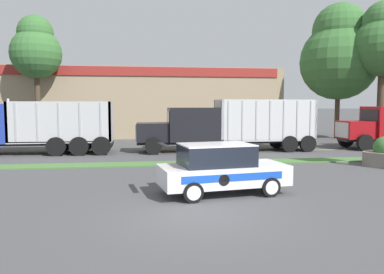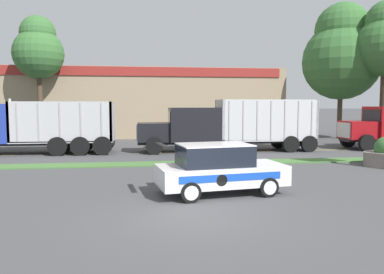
% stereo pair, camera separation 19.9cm
% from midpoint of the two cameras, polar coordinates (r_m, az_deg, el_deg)
% --- Properties ---
extents(ground_plane, '(600.00, 600.00, 0.00)m').
position_cam_midpoint_polar(ground_plane, '(10.55, 1.14, -11.82)').
color(ground_plane, '#474749').
extents(grass_verge, '(120.00, 1.40, 0.06)m').
position_cam_midpoint_polar(grass_verge, '(19.35, -2.85, -4.05)').
color(grass_verge, '#477538').
rests_on(grass_verge, ground_plane).
extents(centre_line_3, '(2.40, 0.14, 0.01)m').
position_cam_midpoint_polar(centre_line_3, '(24.20, -15.63, -2.49)').
color(centre_line_3, yellow).
rests_on(centre_line_3, ground_plane).
extents(centre_line_4, '(2.40, 0.14, 0.01)m').
position_cam_midpoint_polar(centre_line_4, '(24.02, -2.77, -2.36)').
color(centre_line_4, yellow).
rests_on(centre_line_4, ground_plane).
extents(centre_line_5, '(2.40, 0.14, 0.01)m').
position_cam_midpoint_polar(centre_line_5, '(25.04, 9.65, -2.13)').
color(centre_line_5, yellow).
rests_on(centre_line_5, ground_plane).
extents(centre_line_6, '(2.40, 0.14, 0.01)m').
position_cam_midpoint_polar(centre_line_6, '(27.11, 20.64, -1.84)').
color(centre_line_6, yellow).
rests_on(centre_line_6, ground_plane).
extents(dump_truck_lead, '(11.67, 2.60, 3.39)m').
position_cam_midpoint_polar(dump_truck_lead, '(24.52, 3.50, 1.46)').
color(dump_truck_lead, black).
rests_on(dump_truck_lead, ground_plane).
extents(dump_truck_trail, '(11.44, 2.80, 3.42)m').
position_cam_midpoint_polar(dump_truck_trail, '(25.74, -26.28, 1.17)').
color(dump_truck_trail, black).
rests_on(dump_truck_trail, ground_plane).
extents(rally_car, '(4.55, 2.46, 1.76)m').
position_cam_midpoint_polar(rally_car, '(12.83, 4.58, -4.79)').
color(rally_car, white).
rests_on(rally_car, ground_plane).
extents(store_building_backdrop, '(28.52, 12.10, 6.43)m').
position_cam_midpoint_polar(store_building_backdrop, '(39.52, -8.86, 5.10)').
color(store_building_backdrop, '#9E896B').
rests_on(store_building_backdrop, ground_plane).
extents(tree_behind_left, '(6.91, 6.91, 12.15)m').
position_cam_midpoint_polar(tree_behind_left, '(37.01, 21.98, 11.72)').
color(tree_behind_left, '#473828').
rests_on(tree_behind_left, ground_plane).
extents(tree_behind_right, '(4.04, 4.04, 10.23)m').
position_cam_midpoint_polar(tree_behind_right, '(33.45, -22.21, 12.30)').
color(tree_behind_right, '#473828').
rests_on(tree_behind_right, ground_plane).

